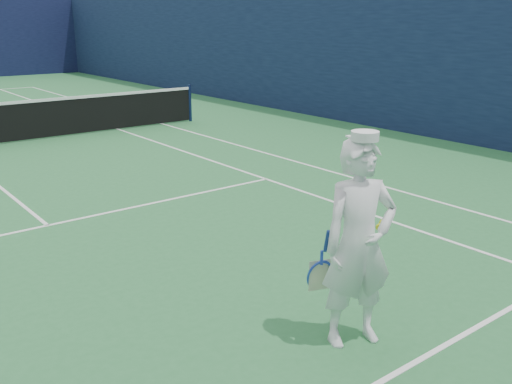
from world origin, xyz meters
The scene contains 1 object.
tennis_player centered at (1.23, -11.29, 0.97)m, with size 0.82×0.71×1.99m.
Camera 1 is at (-2.41, -14.46, 2.90)m, focal length 40.00 mm.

